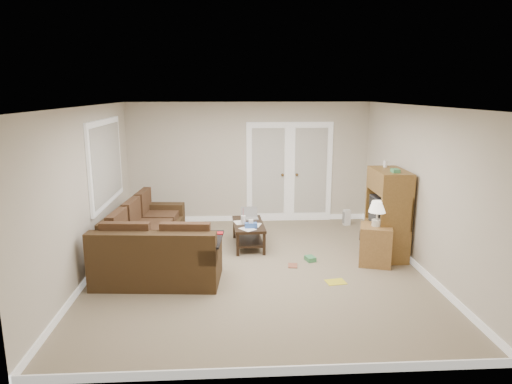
{
  "coord_description": "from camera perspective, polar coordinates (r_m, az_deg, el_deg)",
  "views": [
    {
      "loc": [
        -0.41,
        -6.67,
        2.71
      ],
      "look_at": [
        0.02,
        0.59,
        1.1
      ],
      "focal_mm": 32.0,
      "sensor_mm": 36.0,
      "label": 1
    }
  ],
  "objects": [
    {
      "name": "sectional_sofa",
      "position": [
        7.45,
        -12.99,
        -6.5
      ],
      "size": [
        1.88,
        2.85,
        0.84
      ],
      "rotation": [
        0.0,
        0.0,
        -0.08
      ],
      "color": "#3E2B17",
      "rests_on": "floor"
    },
    {
      "name": "window_left",
      "position": [
        8.02,
        -18.22,
        3.55
      ],
      "size": [
        0.05,
        1.92,
        1.42
      ],
      "color": "white",
      "rests_on": "wall_left"
    },
    {
      "name": "baseboards",
      "position": [
        7.19,
        0.11,
        -9.22
      ],
      "size": [
        5.0,
        5.5,
        0.1
      ],
      "primitive_type": null,
      "color": "white",
      "rests_on": "floor"
    },
    {
      "name": "tv_armoire",
      "position": [
        7.86,
        16.11,
        -2.54
      ],
      "size": [
        0.52,
        0.92,
        1.57
      ],
      "rotation": [
        0.0,
        0.0,
        -0.02
      ],
      "color": "brown",
      "rests_on": "floor"
    },
    {
      "name": "space_heater",
      "position": [
        9.62,
        11.28,
        -3.13
      ],
      "size": [
        0.15,
        0.13,
        0.32
      ],
      "primitive_type": "cube",
      "rotation": [
        0.0,
        0.0,
        0.19
      ],
      "color": "white",
      "rests_on": "floor"
    },
    {
      "name": "floor",
      "position": [
        7.21,
        0.11,
        -9.59
      ],
      "size": [
        5.5,
        5.5,
        0.0
      ],
      "primitive_type": "plane",
      "color": "gray",
      "rests_on": "ground"
    },
    {
      "name": "wall_front",
      "position": [
        4.2,
        2.43,
        -7.86
      ],
      "size": [
        5.0,
        0.02,
        2.5
      ],
      "primitive_type": "cube",
      "color": "beige",
      "rests_on": "floor"
    },
    {
      "name": "coffee_table",
      "position": [
        8.16,
        -0.94,
        -5.18
      ],
      "size": [
        0.57,
        1.07,
        0.71
      ],
      "rotation": [
        0.0,
        0.0,
        0.04
      ],
      "color": "black",
      "rests_on": "floor"
    },
    {
      "name": "floor_book",
      "position": [
        7.34,
        4.04,
        -9.15
      ],
      "size": [
        0.17,
        0.22,
        0.02
      ],
      "primitive_type": "imported",
      "rotation": [
        0.0,
        0.0,
        -0.15
      ],
      "color": "brown",
      "rests_on": "floor"
    },
    {
      "name": "ceiling",
      "position": [
        6.69,
        0.12,
        10.68
      ],
      "size": [
        5.0,
        5.5,
        0.02
      ],
      "primitive_type": "cube",
      "color": "silver",
      "rests_on": "wall_back"
    },
    {
      "name": "side_cabinet",
      "position": [
        7.53,
        14.71,
        -6.02
      ],
      "size": [
        0.61,
        0.61,
        1.04
      ],
      "rotation": [
        0.0,
        0.0,
        -0.3
      ],
      "color": "olive",
      "rests_on": "floor"
    },
    {
      "name": "wall_back",
      "position": [
        9.54,
        -0.9,
        3.68
      ],
      "size": [
        5.0,
        0.02,
        2.5
      ],
      "primitive_type": "cube",
      "color": "beige",
      "rests_on": "floor"
    },
    {
      "name": "wall_left",
      "position": [
        7.14,
        -20.34,
        -0.1
      ],
      "size": [
        0.02,
        5.5,
        2.5
      ],
      "primitive_type": "cube",
      "color": "beige",
      "rests_on": "floor"
    },
    {
      "name": "wall_right",
      "position": [
        7.42,
        19.76,
        0.39
      ],
      "size": [
        0.02,
        5.5,
        2.5
      ],
      "primitive_type": "cube",
      "color": "beige",
      "rests_on": "floor"
    },
    {
      "name": "floor_greenbox",
      "position": [
        7.58,
        6.79,
        -8.27
      ],
      "size": [
        0.18,
        0.22,
        0.07
      ],
      "primitive_type": "cube",
      "rotation": [
        0.0,
        0.0,
        0.28
      ],
      "color": "#3E8951",
      "rests_on": "floor"
    },
    {
      "name": "floor_magazine",
      "position": [
        6.85,
        9.93,
        -11.01
      ],
      "size": [
        0.31,
        0.26,
        0.01
      ],
      "primitive_type": "cube",
      "rotation": [
        0.0,
        0.0,
        0.16
      ],
      "color": "yellow",
      "rests_on": "floor"
    },
    {
      "name": "french_doors",
      "position": [
        9.62,
        4.19,
        2.42
      ],
      "size": [
        1.8,
        0.05,
        2.13
      ],
      "color": "white",
      "rests_on": "floor"
    }
  ]
}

